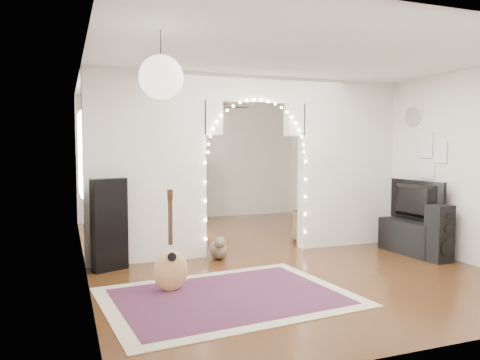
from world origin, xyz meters
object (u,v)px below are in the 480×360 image
object	(u,v)px
media_console	(410,237)
dining_chair_left	(188,232)
dining_table	(160,190)
dining_chair_right	(310,226)
bookcase	(177,190)
floor_speaker	(440,234)
acoustic_guitar	(171,254)

from	to	relation	value
media_console	dining_chair_left	xyz separation A→B (m)	(-3.04, 1.79, -0.03)
dining_chair_left	media_console	bearing A→B (deg)	-39.49
dining_table	dining_chair_right	bearing A→B (deg)	-64.32
dining_chair_left	dining_chair_right	world-z (taller)	dining_chair_right
dining_chair_left	dining_chair_right	xyz separation A→B (m)	(2.03, -0.50, 0.05)
bookcase	floor_speaker	bearing A→B (deg)	-80.39
bookcase	dining_table	xyz separation A→B (m)	(-0.36, 0.00, 0.01)
floor_speaker	dining_chair_right	bearing A→B (deg)	113.52
dining_chair_left	dining_table	bearing A→B (deg)	79.68
acoustic_guitar	dining_chair_right	bearing A→B (deg)	34.44
floor_speaker	acoustic_guitar	bearing A→B (deg)	175.41
bookcase	dining_table	size ratio (longest dim) A/B	1.05
bookcase	dining_chair_right	bearing A→B (deg)	-80.83
media_console	dining_table	world-z (taller)	dining_table
bookcase	dining_chair_left	bearing A→B (deg)	-116.94
bookcase	dining_table	distance (m)	0.36
dining_chair_right	acoustic_guitar	bearing A→B (deg)	-133.34
bookcase	dining_chair_left	world-z (taller)	bookcase
acoustic_guitar	dining_table	xyz separation A→B (m)	(0.87, 5.03, 0.26)
dining_table	bookcase	bearing A→B (deg)	-6.36
media_console	bookcase	xyz separation A→B (m)	(-2.62, 4.43, 0.42)
acoustic_guitar	bookcase	bearing A→B (deg)	77.02
floor_speaker	bookcase	bearing A→B (deg)	112.79
media_console	dining_chair_left	distance (m)	3.53
floor_speaker	media_console	size ratio (longest dim) A/B	0.81
media_console	bookcase	distance (m)	5.17
media_console	dining_table	size ratio (longest dim) A/B	0.78
acoustic_guitar	floor_speaker	size ratio (longest dim) A/B	1.21
floor_speaker	media_console	xyz separation A→B (m)	(-0.00, 0.59, -0.15)
acoustic_guitar	dining_table	world-z (taller)	acoustic_guitar
floor_speaker	dining_table	xyz separation A→B (m)	(-2.98, 5.02, 0.28)
dining_table	acoustic_guitar	bearing A→B (deg)	-106.13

